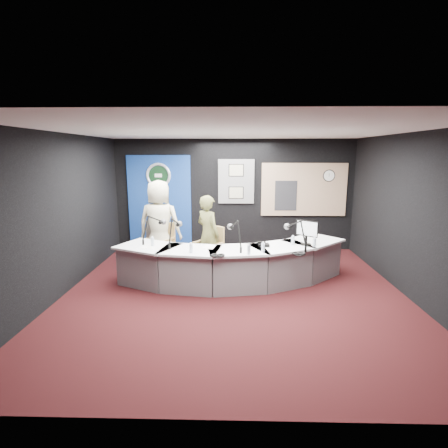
{
  "coord_description": "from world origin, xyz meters",
  "views": [
    {
      "loc": [
        -0.03,
        -5.83,
        2.45
      ],
      "look_at": [
        -0.2,
        0.8,
        1.1
      ],
      "focal_mm": 28.0,
      "sensor_mm": 36.0,
      "label": 1
    }
  ],
  "objects_px": {
    "armchair_right": "(208,251)",
    "person_woman": "(208,234)",
    "armchair_left": "(160,243)",
    "person_man": "(160,224)",
    "broadcast_desk": "(232,264)"
  },
  "relations": [
    {
      "from": "person_man",
      "to": "armchair_right",
      "type": "bearing_deg",
      "value": 167.63
    },
    {
      "from": "broadcast_desk",
      "to": "armchair_right",
      "type": "relative_size",
      "value": 4.88
    },
    {
      "from": "armchair_right",
      "to": "person_man",
      "type": "xyz_separation_m",
      "value": [
        -1.07,
        0.36,
        0.49
      ]
    },
    {
      "from": "armchair_left",
      "to": "person_woman",
      "type": "bearing_deg",
      "value": 5.96
    },
    {
      "from": "armchair_left",
      "to": "armchair_right",
      "type": "xyz_separation_m",
      "value": [
        1.07,
        -0.36,
        -0.06
      ]
    },
    {
      "from": "armchair_left",
      "to": "person_man",
      "type": "relative_size",
      "value": 0.55
    },
    {
      "from": "armchair_left",
      "to": "person_man",
      "type": "bearing_deg",
      "value": 0.0
    },
    {
      "from": "broadcast_desk",
      "to": "person_man",
      "type": "height_order",
      "value": "person_man"
    },
    {
      "from": "armchair_right",
      "to": "person_woman",
      "type": "height_order",
      "value": "person_woman"
    },
    {
      "from": "armchair_left",
      "to": "broadcast_desk",
      "type": "bearing_deg",
      "value": -6.83
    },
    {
      "from": "armchair_right",
      "to": "person_woman",
      "type": "distance_m",
      "value": 0.35
    },
    {
      "from": "armchair_right",
      "to": "person_woman",
      "type": "bearing_deg",
      "value": 0.0
    },
    {
      "from": "person_man",
      "to": "person_woman",
      "type": "distance_m",
      "value": 1.14
    },
    {
      "from": "person_man",
      "to": "broadcast_desk",
      "type": "bearing_deg",
      "value": 154.85
    },
    {
      "from": "armchair_right",
      "to": "person_man",
      "type": "height_order",
      "value": "person_man"
    }
  ]
}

